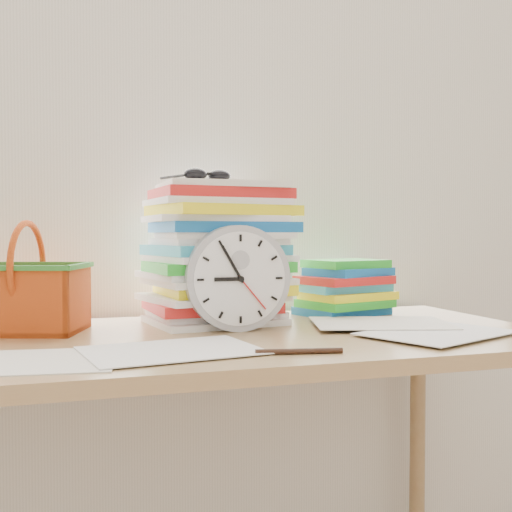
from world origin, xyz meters
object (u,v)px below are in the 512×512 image
object	(u,v)px
desk	(228,369)
basket	(28,278)
paper_stack	(217,253)
clock	(237,278)
book_stack	(344,287)

from	to	relation	value
desk	basket	bearing A→B (deg)	158.27
paper_stack	clock	size ratio (longest dim) A/B	1.44
desk	paper_stack	distance (m)	0.31
book_stack	desk	bearing A→B (deg)	-149.16
clock	basket	world-z (taller)	basket
paper_stack	basket	xyz separation A→B (m)	(-0.43, -0.02, -0.05)
desk	clock	distance (m)	0.20
desk	paper_stack	world-z (taller)	paper_stack
paper_stack	desk	bearing A→B (deg)	-96.50
book_stack	basket	distance (m)	0.79
book_stack	paper_stack	bearing A→B (deg)	-173.43
clock	book_stack	world-z (taller)	clock
desk	paper_stack	xyz separation A→B (m)	(0.02, 0.19, 0.24)
desk	clock	bearing A→B (deg)	53.44
desk	basket	world-z (taller)	basket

